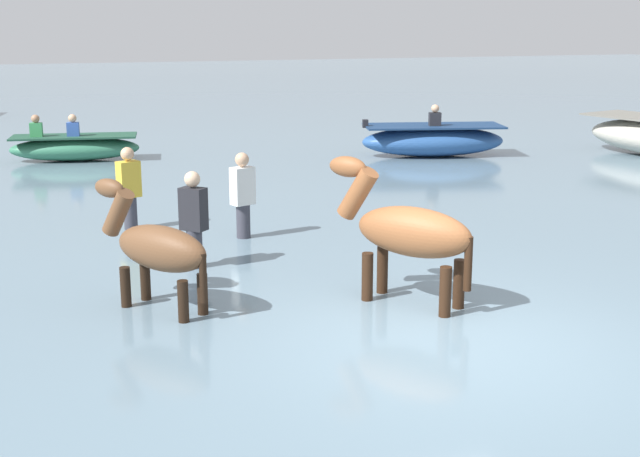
% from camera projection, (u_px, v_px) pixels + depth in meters
% --- Properties ---
extents(ground_plane, '(120.00, 120.00, 0.00)m').
position_uv_depth(ground_plane, '(444.00, 378.00, 8.63)').
color(ground_plane, gray).
extents(water_surface, '(90.00, 90.00, 0.39)m').
position_uv_depth(water_surface, '(225.00, 182.00, 17.79)').
color(water_surface, slate).
rests_on(water_surface, ground).
extents(horse_lead_chestnut, '(1.35, 1.63, 1.97)m').
position_uv_depth(horse_lead_chestnut, '(407.00, 235.00, 9.50)').
color(horse_lead_chestnut, brown).
rests_on(horse_lead_chestnut, ground).
extents(horse_trailing_bay, '(1.19, 1.47, 1.76)m').
position_uv_depth(horse_trailing_bay, '(157.00, 251.00, 9.32)').
color(horse_trailing_bay, brown).
rests_on(horse_trailing_bay, ground).
extents(boat_mid_channel, '(3.46, 1.94, 1.19)m').
position_uv_depth(boat_mid_channel, '(433.00, 140.00, 19.77)').
color(boat_mid_channel, '#28518E').
rests_on(boat_mid_channel, water_surface).
extents(boat_distant_east, '(2.92, 1.37, 1.04)m').
position_uv_depth(boat_distant_east, '(74.00, 147.00, 19.17)').
color(boat_distant_east, '#337556').
rests_on(boat_distant_east, water_surface).
extents(person_wading_close, '(0.37, 0.30, 1.63)m').
position_uv_depth(person_wading_close, '(243.00, 205.00, 12.42)').
color(person_wading_close, '#383842').
rests_on(person_wading_close, ground).
extents(person_onlooker_right, '(0.37, 0.30, 1.63)m').
position_uv_depth(person_onlooker_right, '(130.00, 198.00, 12.92)').
color(person_onlooker_right, '#383842').
rests_on(person_onlooker_right, ground).
extents(person_onlooker_left, '(0.37, 0.37, 1.63)m').
position_uv_depth(person_onlooker_left, '(194.00, 231.00, 10.94)').
color(person_onlooker_left, '#383842').
rests_on(person_onlooker_left, ground).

